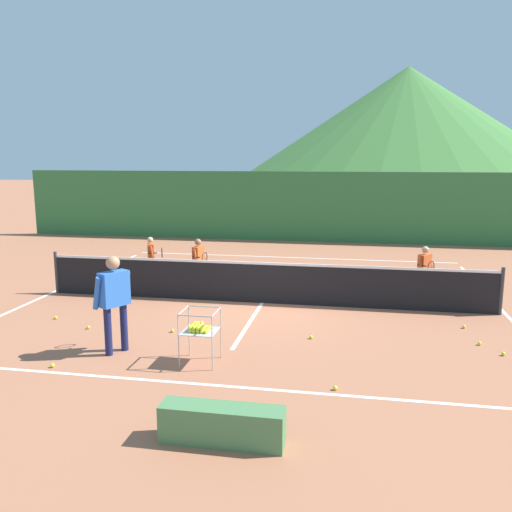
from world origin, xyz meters
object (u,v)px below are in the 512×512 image
tennis_ball_9 (335,388)px  tennis_ball_10 (311,337)px  tennis_ball_3 (464,327)px  tennis_ball_8 (503,354)px  tennis_ball_5 (172,331)px  tennis_net (262,282)px  tennis_ball_2 (53,365)px  tennis_ball_0 (88,327)px  ball_cart (199,328)px  student_2 (425,267)px  tennis_ball_7 (479,343)px  instructor (114,295)px  student_1 (199,258)px  tennis_ball_6 (56,318)px  courtside_bench (222,425)px  student_0 (151,254)px  tennis_ball_1 (192,332)px

tennis_ball_9 → tennis_ball_10: bearing=103.7°
tennis_ball_3 → tennis_ball_8: bearing=-75.4°
tennis_ball_5 → tennis_net: bearing=60.7°
tennis_ball_5 → tennis_ball_9: size_ratio=1.00×
tennis_ball_2 → tennis_ball_3: bearing=25.6°
tennis_ball_0 → tennis_ball_9: 5.32m
ball_cart → tennis_ball_5: bearing=124.6°
tennis_ball_2 → tennis_ball_9: bearing=-0.3°
student_2 → ball_cart: (-4.17, -5.11, -0.16)m
tennis_ball_7 → tennis_ball_8: size_ratio=1.00×
tennis_ball_0 → tennis_ball_7: (7.45, 0.43, 0.00)m
tennis_net → tennis_ball_2: (-2.69, -4.47, -0.47)m
instructor → student_1: (0.02, 4.98, -0.27)m
instructor → tennis_ball_7: bearing=13.6°
tennis_ball_0 → tennis_ball_8: bearing=-0.4°
tennis_ball_8 → tennis_ball_10: (-3.33, 0.27, 0.00)m
student_1 → student_2: (5.71, -0.07, -0.01)m
tennis_ball_6 → courtside_bench: (4.66, -4.17, 0.20)m
instructor → tennis_ball_0: size_ratio=25.30×
student_1 → courtside_bench: student_1 is taller
tennis_ball_6 → ball_cart: bearing=-25.8°
student_0 → tennis_ball_9: bearing=-49.9°
tennis_net → student_0: 3.86m
tennis_net → tennis_ball_8: (4.67, -2.57, -0.47)m
tennis_ball_9 → tennis_net: bearing=112.6°
tennis_ball_0 → tennis_ball_6: same height
tennis_net → tennis_ball_0: bearing=-140.6°
tennis_net → tennis_ball_7: (4.38, -2.10, -0.47)m
tennis_ball_6 → tennis_ball_2: bearing=-60.3°
ball_cart → tennis_ball_3: ball_cart is taller
student_0 → tennis_ball_5: 4.73m
tennis_ball_2 → tennis_ball_8: bearing=14.4°
student_1 → tennis_ball_5: (0.57, -3.77, -0.73)m
tennis_ball_6 → tennis_ball_10: same height
tennis_ball_2 → tennis_ball_5: bearing=57.1°
instructor → tennis_ball_6: 2.83m
tennis_ball_0 → tennis_ball_8: same height
instructor → tennis_ball_1: (0.99, 1.20, -1.00)m
ball_cart → tennis_ball_6: bearing=154.2°
student_2 → tennis_ball_1: size_ratio=18.38×
courtside_bench → tennis_net: bearing=95.4°
student_0 → student_2: bearing=-4.0°
student_0 → tennis_ball_0: (0.34, -4.31, -0.70)m
tennis_ball_2 → tennis_ball_10: bearing=28.3°
tennis_net → tennis_ball_9: (1.87, -4.50, -0.47)m
tennis_ball_0 → courtside_bench: courtside_bench is taller
tennis_ball_2 → tennis_ball_8: same height
ball_cart → tennis_ball_7: ball_cart is taller
student_1 → tennis_ball_6: size_ratio=18.56×
ball_cart → tennis_ball_9: (2.26, -0.67, -0.56)m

